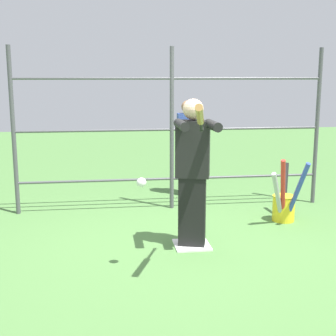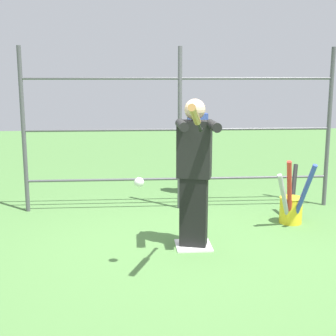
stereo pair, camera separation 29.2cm
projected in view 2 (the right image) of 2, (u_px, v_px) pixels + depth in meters
name	position (u px, v px, depth m)	size (l,w,h in m)	color
ground_plane	(193.00, 246.00, 5.33)	(24.00, 24.00, 0.00)	#4C7A3D
home_plate	(193.00, 245.00, 5.33)	(0.40, 0.40, 0.02)	white
fence_backstop	(180.00, 130.00, 6.68)	(4.44, 0.06, 2.32)	#4C4C51
batter	(194.00, 169.00, 5.14)	(0.42, 0.64, 1.67)	black
baseball_bat_swinging	(196.00, 117.00, 4.12)	(0.25, 0.83, 0.32)	black
softball_in_flight	(139.00, 182.00, 4.52)	(0.10, 0.10, 0.10)	white
bat_bucket	(291.00, 206.00, 6.12)	(0.54, 0.90, 0.89)	yellow
bystander_behind_fence	(197.00, 147.00, 7.52)	(0.32, 0.20, 1.53)	#3F3F47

